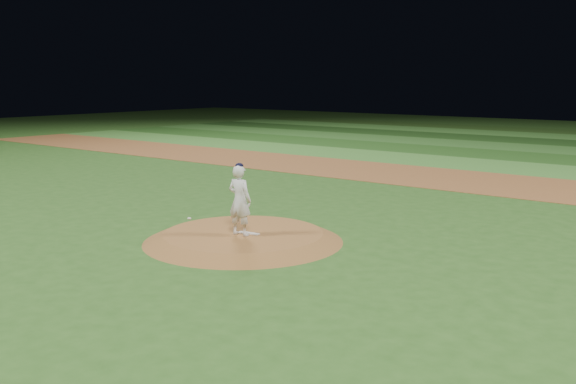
# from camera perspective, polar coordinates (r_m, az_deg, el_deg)

# --- Properties ---
(ground) EXTENTS (120.00, 120.00, 0.00)m
(ground) POSITION_cam_1_polar(r_m,az_deg,el_deg) (17.80, -3.98, -4.37)
(ground) COLOR #27521A
(ground) RESTS_ON ground
(infield_dirt_band) EXTENTS (70.00, 6.00, 0.02)m
(infield_dirt_band) POSITION_cam_1_polar(r_m,az_deg,el_deg) (29.51, 14.51, 1.11)
(infield_dirt_band) COLOR brown
(infield_dirt_band) RESTS_ON ground
(outfield_stripe_0) EXTENTS (70.00, 5.00, 0.02)m
(outfield_stripe_0) POSITION_cam_1_polar(r_m,az_deg,el_deg) (34.58, 18.18, 2.19)
(outfield_stripe_0) COLOR #3C7D2D
(outfield_stripe_0) RESTS_ON ground
(outfield_stripe_1) EXTENTS (70.00, 5.00, 0.02)m
(outfield_stripe_1) POSITION_cam_1_polar(r_m,az_deg,el_deg) (39.29, 20.69, 2.93)
(outfield_stripe_1) COLOR #204E19
(outfield_stripe_1) RESTS_ON ground
(outfield_stripe_2) EXTENTS (70.00, 5.00, 0.02)m
(outfield_stripe_2) POSITION_cam_1_polar(r_m,az_deg,el_deg) (44.07, 22.66, 3.50)
(outfield_stripe_2) COLOR #306725
(outfield_stripe_2) RESTS_ON ground
(outfield_stripe_3) EXTENTS (70.00, 5.00, 0.02)m
(outfield_stripe_3) POSITION_cam_1_polar(r_m,az_deg,el_deg) (48.89, 24.24, 3.96)
(outfield_stripe_3) COLOR #1A3F14
(outfield_stripe_3) RESTS_ON ground
(pitchers_mound) EXTENTS (5.50, 5.50, 0.25)m
(pitchers_mound) POSITION_cam_1_polar(r_m,az_deg,el_deg) (17.77, -3.99, -3.98)
(pitchers_mound) COLOR brown
(pitchers_mound) RESTS_ON ground
(pitching_rubber) EXTENTS (0.63, 0.25, 0.03)m
(pitching_rubber) POSITION_cam_1_polar(r_m,az_deg,el_deg) (17.57, -3.49, -3.67)
(pitching_rubber) COLOR white
(pitching_rubber) RESTS_ON pitchers_mound
(rosin_bag) EXTENTS (0.12, 0.12, 0.07)m
(rosin_bag) POSITION_cam_1_polar(r_m,az_deg,el_deg) (19.50, -8.77, -2.34)
(rosin_bag) COLOR silver
(rosin_bag) RESTS_ON pitchers_mound
(pitcher_on_mound) EXTENTS (0.74, 0.53, 1.97)m
(pitcher_on_mound) POSITION_cam_1_polar(r_m,az_deg,el_deg) (17.24, -4.31, -0.71)
(pitcher_on_mound) COLOR white
(pitcher_on_mound) RESTS_ON pitchers_mound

